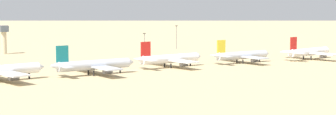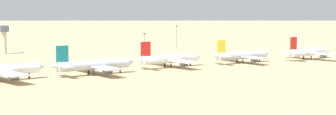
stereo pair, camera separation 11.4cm
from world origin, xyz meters
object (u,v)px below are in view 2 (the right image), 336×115
parked_jet_teal_2 (93,65)px  parked_jet_red_3 (170,59)px  parked_jet_yellow_4 (242,55)px  parked_jet_red_5 (309,52)px  control_tower (4,37)px  light_pole_mid (176,35)px  light_pole_west (144,42)px

parked_jet_teal_2 → parked_jet_red_3: parked_jet_teal_2 is taller
parked_jet_teal_2 → parked_jet_yellow_4: parked_jet_teal_2 is taller
parked_jet_teal_2 → parked_jet_red_5: parked_jet_teal_2 is taller
parked_jet_red_5 → parked_jet_yellow_4: bearing=163.8°
parked_jet_red_3 → control_tower: control_tower is taller
light_pole_mid → control_tower: bearing=168.7°
parked_jet_red_3 → light_pole_mid: 115.43m
light_pole_west → light_pole_mid: bearing=29.9°
parked_jet_red_5 → light_pole_west: parked_jet_red_5 is taller
control_tower → light_pole_west: control_tower is taller
light_pole_west → light_pole_mid: light_pole_mid is taller
parked_jet_red_3 → parked_jet_yellow_4: (44.01, -2.71, -0.21)m
control_tower → light_pole_mid: (114.89, -22.88, -1.48)m
parked_jet_yellow_4 → light_pole_west: bearing=101.3°
light_pole_west → parked_jet_teal_2: bearing=-131.4°
light_pole_mid → parked_jet_red_5: bearing=-76.5°
parked_jet_teal_2 → light_pole_west: 107.87m
parked_jet_yellow_4 → control_tower: 153.83m
parked_jet_red_5 → light_pole_mid: (-24.69, 103.17, 5.02)m
parked_jet_teal_2 → light_pole_west: parked_jet_teal_2 is taller
parked_jet_red_3 → control_tower: 128.97m
parked_jet_teal_2 → parked_jet_red_3: size_ratio=1.03×
parked_jet_yellow_4 → light_pole_mid: (20.43, 98.35, 5.18)m
parked_jet_red_5 → light_pole_mid: bearing=93.3°
parked_jet_red_5 → parked_jet_red_3: bearing=165.0°
parked_jet_teal_2 → light_pole_mid: bearing=39.8°
control_tower → parked_jet_red_3: bearing=-66.9°
parked_jet_teal_2 → light_pole_west: size_ratio=3.22×
light_pole_mid → parked_jet_teal_2: bearing=-136.8°
parked_jet_yellow_4 → light_pole_west: size_ratio=2.99×
light_pole_west → parked_jet_yellow_4: bearing=-77.1°
parked_jet_yellow_4 → parked_jet_red_3: bearing=174.9°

